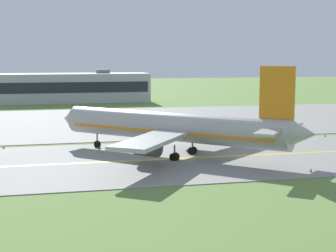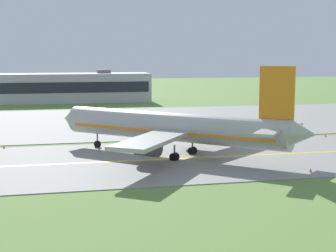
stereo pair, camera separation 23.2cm
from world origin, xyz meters
The scene contains 9 objects.
ground_plane centered at (0.00, 0.00, 0.00)m, with size 500.00×500.00×0.00m, color olive.
taxiway_strip centered at (0.00, 0.00, 0.05)m, with size 240.00×28.00×0.10m, color gray.
apron_pad centered at (10.00, 42.00, 0.05)m, with size 140.00×52.00×0.10m, color gray.
taxiway_centreline centered at (0.00, 0.00, 0.11)m, with size 220.00×0.60×0.01m, color yellow.
airplane_lead centered at (0.06, 2.06, 4.13)m, with size 31.92×30.50×12.70m.
terminal_building centered at (-10.09, 92.01, 4.36)m, with size 46.04×12.80×9.89m.
traffic_cone_near_edge centered at (-23.70, 13.44, 0.30)m, with size 0.44×0.44×0.60m, color orange.
traffic_cone_mid_edge centered at (13.70, -11.34, 0.30)m, with size 0.44×0.44×0.60m, color orange.
traffic_cone_far_edge centered at (29.44, 12.69, 0.30)m, with size 0.44×0.44×0.60m, color orange.
Camera 2 is at (-16.08, -65.77, 13.89)m, focal length 54.41 mm.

